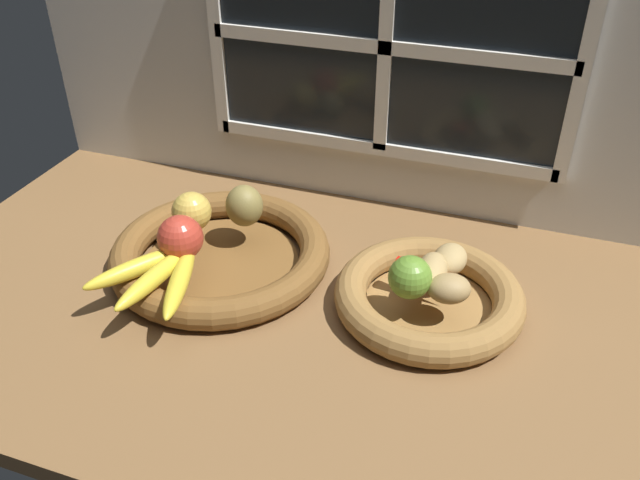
# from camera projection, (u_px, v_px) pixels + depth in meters

# --- Properties ---
(ground_plane) EXTENTS (1.40, 0.90, 0.03)m
(ground_plane) POSITION_uv_depth(u_px,v_px,m) (333.00, 292.00, 1.09)
(ground_plane) COLOR brown
(back_wall) EXTENTS (1.40, 0.05, 0.55)m
(back_wall) POSITION_uv_depth(u_px,v_px,m) (388.00, 61.00, 1.16)
(back_wall) COLOR silver
(back_wall) RESTS_ON ground_plane
(fruit_bowl_left) EXTENTS (0.37, 0.37, 0.05)m
(fruit_bowl_left) POSITION_uv_depth(u_px,v_px,m) (221.00, 254.00, 1.11)
(fruit_bowl_left) COLOR brown
(fruit_bowl_left) RESTS_ON ground_plane
(fruit_bowl_right) EXTENTS (0.29, 0.29, 0.05)m
(fruit_bowl_right) POSITION_uv_depth(u_px,v_px,m) (429.00, 297.00, 1.02)
(fruit_bowl_right) COLOR olive
(fruit_bowl_right) RESTS_ON ground_plane
(apple_red_front) EXTENTS (0.07, 0.07, 0.07)m
(apple_red_front) POSITION_uv_depth(u_px,v_px,m) (180.00, 238.00, 1.04)
(apple_red_front) COLOR #B73828
(apple_red_front) RESTS_ON fruit_bowl_left
(apple_golden_left) EXTENTS (0.07, 0.07, 0.07)m
(apple_golden_left) POSITION_uv_depth(u_px,v_px,m) (192.00, 211.00, 1.11)
(apple_golden_left) COLOR gold
(apple_golden_left) RESTS_ON fruit_bowl_left
(pear_brown) EXTENTS (0.08, 0.08, 0.07)m
(pear_brown) POSITION_uv_depth(u_px,v_px,m) (244.00, 206.00, 1.12)
(pear_brown) COLOR olive
(pear_brown) RESTS_ON fruit_bowl_left
(banana_bunch_front) EXTENTS (0.18, 0.19, 0.03)m
(banana_bunch_front) POSITION_uv_depth(u_px,v_px,m) (159.00, 273.00, 1.00)
(banana_bunch_front) COLOR yellow
(banana_bunch_front) RESTS_ON fruit_bowl_left
(potato_large) EXTENTS (0.05, 0.08, 0.05)m
(potato_large) POSITION_uv_depth(u_px,v_px,m) (432.00, 271.00, 0.99)
(potato_large) COLOR tan
(potato_large) RESTS_ON fruit_bowl_right
(potato_back) EXTENTS (0.06, 0.08, 0.04)m
(potato_back) POSITION_uv_depth(u_px,v_px,m) (450.00, 259.00, 1.02)
(potato_back) COLOR tan
(potato_back) RESTS_ON fruit_bowl_right
(potato_small) EXTENTS (0.08, 0.07, 0.04)m
(potato_small) POSITION_uv_depth(u_px,v_px,m) (449.00, 288.00, 0.96)
(potato_small) COLOR #A38451
(potato_small) RESTS_ON fruit_bowl_right
(lime_near) EXTENTS (0.06, 0.06, 0.06)m
(lime_near) POSITION_uv_depth(u_px,v_px,m) (410.00, 277.00, 0.96)
(lime_near) COLOR olive
(lime_near) RESTS_ON fruit_bowl_right
(chili_pepper) EXTENTS (0.11, 0.04, 0.02)m
(chili_pepper) POSITION_uv_depth(u_px,v_px,m) (430.00, 272.00, 1.00)
(chili_pepper) COLOR red
(chili_pepper) RESTS_ON fruit_bowl_right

